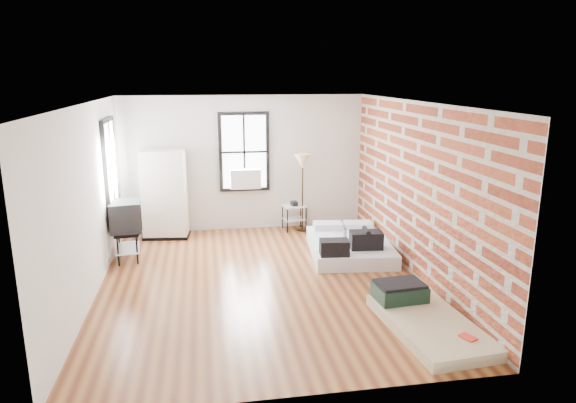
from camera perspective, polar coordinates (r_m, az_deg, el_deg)
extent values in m
plane|color=#5C2D18|center=(8.23, -2.92, -8.98)|extent=(6.00, 6.00, 0.00)
cube|color=silver|center=(10.72, -4.88, 4.22)|extent=(5.00, 0.01, 2.80)
cube|color=silver|center=(4.95, 0.94, -7.43)|extent=(5.00, 0.01, 2.80)
cube|color=silver|center=(7.92, -21.32, -0.18)|extent=(0.01, 6.00, 2.80)
cube|color=#943F23|center=(8.43, 14.08, 1.18)|extent=(0.02, 6.00, 2.80)
cube|color=white|center=(7.59, -3.19, 10.89)|extent=(5.00, 6.00, 0.01)
cube|color=white|center=(10.63, -4.89, 5.50)|extent=(0.90, 0.02, 1.50)
cube|color=black|center=(10.62, -7.51, 5.43)|extent=(0.07, 0.08, 1.64)
cube|color=black|center=(10.70, -2.29, 5.60)|extent=(0.07, 0.08, 1.64)
cube|color=black|center=(10.56, -4.98, 9.73)|extent=(0.90, 0.08, 0.07)
cube|color=black|center=(10.79, -4.81, 1.39)|extent=(0.90, 0.08, 0.07)
cube|color=black|center=(10.62, -4.88, 5.50)|extent=(0.04, 0.02, 1.50)
cube|color=black|center=(10.62, -4.88, 5.50)|extent=(0.90, 0.02, 0.04)
cube|color=white|center=(10.60, -4.77, 2.58)|extent=(0.62, 0.30, 0.40)
cube|color=white|center=(9.60, -19.07, 3.87)|extent=(0.02, 0.90, 1.50)
cube|color=black|center=(9.13, -19.67, 3.34)|extent=(0.08, 0.07, 1.64)
cube|color=black|center=(10.07, -18.75, 4.34)|extent=(0.08, 0.07, 1.64)
cube|color=black|center=(9.50, -19.57, 8.53)|extent=(0.08, 0.90, 0.07)
cube|color=black|center=(9.76, -18.82, -0.67)|extent=(0.08, 0.90, 0.07)
cube|color=black|center=(9.59, -19.01, 3.88)|extent=(0.02, 0.04, 1.50)
cube|color=black|center=(9.59, -19.01, 3.88)|extent=(0.02, 0.90, 0.04)
cube|color=white|center=(9.52, 6.85, -5.01)|extent=(1.59, 2.04, 0.25)
cube|color=white|center=(10.12, 4.44, -2.68)|extent=(0.59, 0.41, 0.12)
cube|color=white|center=(10.22, 7.79, -2.61)|extent=(0.59, 0.41, 0.12)
cube|color=black|center=(9.05, 8.67, -4.24)|extent=(0.58, 0.38, 0.30)
cylinder|color=black|center=(9.00, 8.71, -3.21)|extent=(0.12, 0.36, 0.08)
cube|color=black|center=(8.67, 5.17, -5.10)|extent=(0.51, 0.35, 0.26)
cylinder|color=#A8CDD8|center=(9.38, 6.34, -3.76)|extent=(0.07, 0.07, 0.22)
cylinder|color=#1841A8|center=(9.34, 6.36, -3.03)|extent=(0.04, 0.04, 0.03)
cube|color=beige|center=(7.01, 15.49, -13.11)|extent=(1.13, 1.92, 0.15)
cube|color=#142D23|center=(7.43, 12.29, -9.80)|extent=(0.72, 0.54, 0.21)
cube|color=black|center=(7.38, 12.35, -8.90)|extent=(0.68, 0.50, 0.04)
cube|color=red|center=(6.67, 19.37, -14.06)|extent=(0.19, 0.23, 0.02)
cube|color=black|center=(10.69, -13.30, -3.69)|extent=(0.94, 0.61, 0.06)
cube|color=beige|center=(10.46, -13.57, 0.93)|extent=(0.90, 0.57, 1.71)
cylinder|color=black|center=(10.61, -0.06, -2.15)|extent=(0.02, 0.02, 0.52)
cylinder|color=black|center=(10.75, 2.02, -1.95)|extent=(0.02, 0.02, 0.52)
cylinder|color=black|center=(10.90, -0.62, -1.71)|extent=(0.02, 0.02, 0.52)
cylinder|color=black|center=(11.04, 1.41, -1.52)|extent=(0.02, 0.02, 0.52)
cube|color=silver|center=(10.76, 0.70, -0.51)|extent=(0.53, 0.45, 0.02)
cube|color=silver|center=(10.83, 0.69, -1.95)|extent=(0.51, 0.43, 0.02)
cube|color=black|center=(10.74, 0.70, -0.21)|extent=(0.14, 0.19, 0.09)
cylinder|color=black|center=(10.86, 1.59, -3.13)|extent=(0.23, 0.23, 0.03)
cylinder|color=black|center=(10.67, 1.62, 0.53)|extent=(0.03, 0.03, 1.41)
cone|color=tan|center=(10.52, 1.65, 4.50)|extent=(0.35, 0.35, 0.31)
cylinder|color=black|center=(9.27, -18.37, -5.30)|extent=(0.03, 0.03, 0.52)
cylinder|color=black|center=(9.25, -16.43, -5.18)|extent=(0.03, 0.03, 0.52)
cylinder|color=black|center=(9.86, -18.26, -4.14)|extent=(0.03, 0.03, 0.52)
cylinder|color=black|center=(9.85, -16.44, -4.02)|extent=(0.03, 0.03, 0.52)
cube|color=black|center=(9.48, -17.49, -3.15)|extent=(0.50, 0.79, 0.03)
cube|color=silver|center=(9.57, -17.35, -4.94)|extent=(0.48, 0.77, 0.02)
cube|color=black|center=(9.40, -17.61, -1.54)|extent=(0.59, 0.66, 0.52)
cube|color=black|center=(9.40, -16.02, -1.44)|extent=(0.08, 0.50, 0.42)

